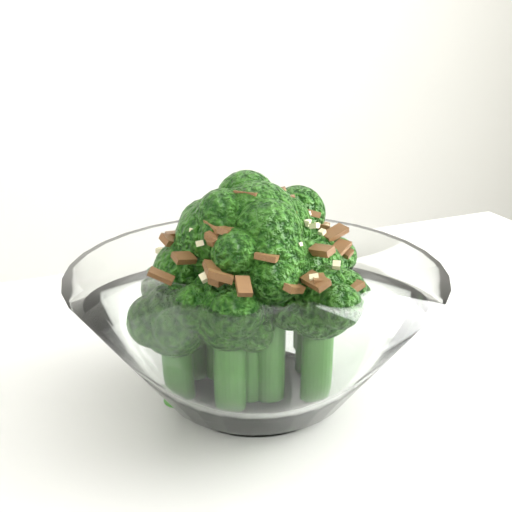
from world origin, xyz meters
name	(u,v)px	position (x,y,z in m)	size (l,w,h in m)	color
broccoli_dish	(255,316)	(0.28, 0.23, 0.81)	(0.25, 0.25, 0.15)	white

